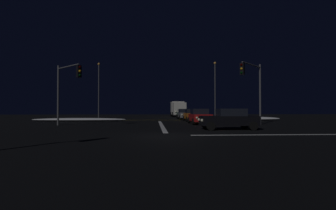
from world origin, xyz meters
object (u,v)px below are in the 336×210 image
Objects in this scene: sedan_black_crossing at (229,119)px; traffic_signal_nw at (67,83)px; streetlamp_right_far at (215,86)px; sedan_green at (183,113)px; sedan_red at (200,116)px; sedan_orange at (192,115)px; box_truck at (178,108)px; streetlamp_left_far at (99,86)px; sedan_gray at (185,114)px; traffic_signal_ne at (253,82)px.

sedan_black_crossing is 14.57m from traffic_signal_nw.
streetlamp_right_far is (19.08, 22.41, 1.89)m from traffic_signal_nw.
streetlamp_right_far is at bearing 17.87° from sedan_green.
traffic_signal_nw is (-12.56, -2.56, 3.11)m from sedan_red.
box_truck is at bearing 90.04° from sedan_orange.
sedan_black_crossing is 0.44× the size of streetlamp_left_far.
box_truck is at bearing 65.47° from traffic_signal_nw.
box_truck is at bearing 89.52° from sedan_red.
sedan_gray is (-0.05, 11.94, 0.00)m from sedan_red.
traffic_signal_nw is 0.56× the size of streetlamp_right_far.
traffic_signal_ne is (4.38, -28.00, 2.42)m from box_truck.
sedan_gray is 0.42× the size of streetlamp_right_far.
streetlamp_right_far reaches higher than box_truck.
sedan_red and sedan_black_crossing have the same top height.
box_truck is (0.26, 13.50, 0.91)m from sedan_gray.
sedan_green is 24.97m from sedan_black_crossing.
streetlamp_left_far is (-19.07, 22.42, 1.47)m from traffic_signal_ne.
sedan_red is at bearing 11.50° from traffic_signal_nw.
sedan_black_crossing is 0.42× the size of streetlamp_right_far.
streetlamp_left_far reaches higher than traffic_signal_nw.
sedan_orange is at bearing -87.19° from sedan_gray.
sedan_gray and sedan_black_crossing have the same top height.
box_truck is 0.84× the size of streetlamp_left_far.
sedan_gray is 0.44× the size of streetlamp_left_far.
streetlamp_right_far is (6.52, 19.85, 5.00)m from sedan_red.
sedan_black_crossing is at bearing -88.74° from box_truck.
sedan_black_crossing is (0.58, -24.96, 0.00)m from sedan_green.
box_truck is 1.46× the size of traffic_signal_nw.
sedan_black_crossing is at bearing -87.06° from sedan_gray.
sedan_orange and sedan_green have the same top height.
sedan_orange is at bearing -89.96° from box_truck.
traffic_signal_ne reaches higher than box_truck.
box_truck is at bearing 138.45° from streetlamp_right_far.
sedan_gray is 11.43m from streetlamp_right_far.
streetlamp_left_far is at bearing 151.25° from sedan_gray.
traffic_signal_nw is at bearing -85.13° from streetlamp_left_far.
box_truck reaches higher than sedan_orange.
sedan_gray is 15.59m from traffic_signal_ne.
sedan_gray is at bearing 49.21° from traffic_signal_nw.
traffic_signal_nw reaches higher than sedan_black_crossing.
sedan_green is 0.52× the size of box_truck.
box_truck reaches higher than sedan_green.
traffic_signal_ne is 29.47m from streetlamp_left_far.
traffic_signal_nw is at bearing -168.50° from sedan_red.
sedan_gray is 0.72× the size of traffic_signal_ne.
traffic_signal_nw is at bearing 179.97° from traffic_signal_ne.
sedan_green is 1.00× the size of sedan_black_crossing.
traffic_signal_nw reaches higher than sedan_red.
sedan_gray and sedan_green have the same top height.
sedan_red is 0.72× the size of traffic_signal_ne.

